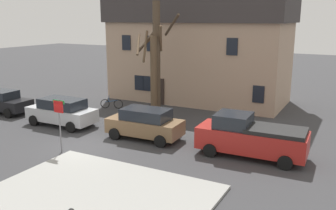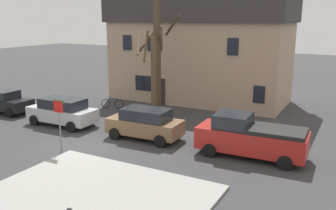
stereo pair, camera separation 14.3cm
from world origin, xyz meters
TOP-DOWN VIEW (x-y plane):
  - ground_plane at (0.00, 0.00)m, footprint 120.00×120.00m
  - sidewalk_slab at (4.36, -5.26)m, footprint 8.60×8.41m
  - building_main at (0.84, 13.58)m, footprint 14.65×6.61m
  - tree_bare_near at (0.12, 7.37)m, footprint 2.27×2.25m
  - tree_bare_mid at (0.19, 7.80)m, footprint 2.97×2.45m
  - car_black_sedan at (-9.94, 2.86)m, footprint 4.48×2.13m
  - car_silver_wagon at (-3.80, 2.47)m, footprint 4.61×2.08m
  - car_brown_wagon at (2.32, 2.68)m, footprint 4.35×2.15m
  - pickup_truck_red at (8.36, 2.82)m, footprint 5.38×2.33m
  - street_sign_pole at (-0.39, -1.19)m, footprint 0.76×0.07m
  - bicycle_leaning at (-3.70, 7.61)m, footprint 1.65×0.68m

SIDE VIEW (x-z plane):
  - ground_plane at x=0.00m, z-range 0.00..0.00m
  - sidewalk_slab at x=4.36m, z-range 0.00..0.12m
  - bicycle_leaning at x=-3.70m, z-range -0.15..0.88m
  - car_black_sedan at x=-9.94m, z-range 0.00..1.65m
  - car_silver_wagon at x=-3.80m, z-range 0.04..1.81m
  - car_brown_wagon at x=2.32m, z-range 0.03..1.81m
  - pickup_truck_red at x=8.36m, z-range -0.04..2.07m
  - street_sign_pole at x=-0.39m, z-range 0.55..3.31m
  - tree_bare_near at x=0.12m, z-range -0.07..6.23m
  - tree_bare_mid at x=0.19m, z-range 0.17..8.07m
  - building_main at x=0.84m, z-range 0.09..8.74m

